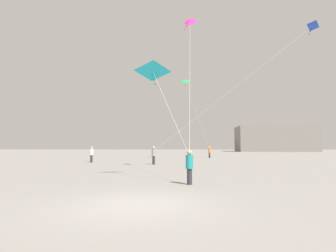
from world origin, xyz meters
TOP-DOWN VIEW (x-y plane):
  - ground_plane at (0.00, 0.00)m, footprint 300.00×300.00m
  - person_in_orange at (5.76, 31.26)m, footprint 0.38×0.38m
  - person_in_white at (-8.40, 19.96)m, footprint 0.38×0.38m
  - person_in_teal at (1.71, 4.05)m, footprint 0.34×0.34m
  - person_in_grey at (-1.25, 16.98)m, footprint 0.38×0.38m
  - kite_emerald_diamond at (2.15, 29.19)m, footprint 4.26×2.65m
  - kite_cobalt_delta at (13.00, 15.70)m, footprint 15.50×1.84m
  - kite_cyan_delta at (-0.21, 6.15)m, footprint 2.76×2.65m
  - kite_magenta_diamond at (2.08, 10.83)m, footprint 1.02×7.30m
  - building_left_hall at (35.00, 84.58)m, footprint 26.55×12.87m

SIDE VIEW (x-z plane):
  - ground_plane at x=0.00m, z-range 0.00..0.00m
  - person_in_teal at x=1.71m, z-range 0.08..1.65m
  - person_in_white at x=-8.40m, z-range 0.08..1.83m
  - person_in_orange at x=5.76m, z-range 0.08..1.83m
  - person_in_grey at x=-1.25m, z-range 0.08..1.84m
  - building_left_hall at x=35.00m, z-range 0.00..8.90m
  - kite_cyan_delta at x=-0.21m, z-range 3.40..8.37m
  - kite_magenta_diamond at x=2.08m, z-range 5.88..16.21m
  - kite_emerald_diamond at x=2.15m, z-range 6.08..16.57m
  - kite_cobalt_delta at x=13.00m, z-range 6.44..18.31m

